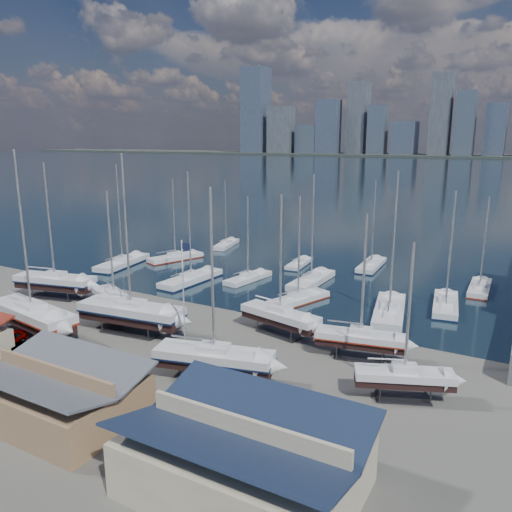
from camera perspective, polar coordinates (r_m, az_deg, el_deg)
The scene contains 31 objects.
ground at distance 51.58m, azimuth -7.68°, elevation -9.64°, with size 1400.00×1400.00×0.00m, color #605E59.
water at distance 349.55m, azimuth 24.72°, elevation 8.77°, with size 1400.00×600.00×0.40m, color #1A2C3C.
far_shore at distance 608.75m, azimuth 26.92°, elevation 10.08°, with size 1400.00×80.00×2.20m, color #2D332D.
skyline at distance 602.95m, azimuth 26.51°, elevation 13.73°, with size 639.14×43.80×107.69m.
shed_grey at distance 40.33m, azimuth -21.92°, elevation -13.99°, with size 12.60×8.40×4.17m.
shed_blue at distance 30.79m, azimuth -1.28°, elevation -21.48°, with size 13.65×9.45×4.71m.
sailboat_cradle_0 at distance 69.00m, azimuth -21.98°, elevation -2.71°, with size 11.08×5.28×17.17m.
sailboat_cradle_1 at distance 56.74m, azimuth -24.22°, elevation -6.17°, with size 12.27×5.04×19.01m.
sailboat_cradle_2 at distance 59.82m, azimuth -15.90°, elevation -4.75°, with size 8.95×5.99×14.41m.
sailboat_cradle_3 at distance 54.26m, azimuth -14.07°, elevation -6.26°, with size 11.96×4.69×18.61m.
sailboat_cradle_4 at distance 52.19m, azimuth 2.77°, elevation -6.88°, with size 9.24×4.36×14.66m.
sailboat_cradle_5 at distance 42.69m, azimuth -4.82°, elevation -11.55°, with size 10.53×5.23×16.37m.
sailboat_cradle_6 at distance 47.67m, azimuth 11.88°, elevation -9.24°, with size 8.62×3.95×13.64m.
sailboat_cradle_7 at distance 41.58m, azimuth 16.58°, elevation -13.08°, with size 7.79×4.85×12.61m.
sailboat_moored_0 at distance 82.99m, azimuth -15.02°, elevation -0.90°, with size 4.87×11.65×16.89m.
sailboat_moored_1 at distance 85.03m, azimuth -9.19°, elevation -0.28°, with size 5.87×9.91×14.32m.
sailboat_moored_2 at distance 94.54m, azimuth -3.44°, elevation 1.24°, with size 4.32×9.03×13.15m.
sailboat_moored_3 at distance 71.61m, azimuth -7.43°, elevation -2.79°, with size 3.79×11.15×16.40m.
sailboat_moored_4 at distance 71.79m, azimuth -0.92°, elevation -2.62°, with size 3.63×8.70×12.74m.
sailboat_moored_5 at distance 80.43m, azimuth 4.95°, elevation -0.94°, with size 2.90×8.06×11.80m.
sailboat_moored_6 at distance 62.64m, azimuth 4.82°, elevation -5.08°, with size 5.50×9.55×13.78m.
sailboat_moored_7 at distance 70.75m, azimuth 6.34°, elevation -2.94°, with size 3.13×10.68×16.06m.
sailboat_moored_8 at distance 80.92m, azimuth 13.03°, elevation -1.15°, with size 3.19×9.83×14.51m.
sailboat_moored_9 at distance 60.02m, azimuth 14.98°, elevation -6.31°, with size 5.41×11.94×17.41m.
sailboat_moored_10 at distance 64.57m, azimuth 20.83°, elevation -5.37°, with size 4.15×10.24×14.88m.
sailboat_moored_11 at distance 73.51m, azimuth 24.18°, elevation -3.45°, with size 2.70×8.99×13.36m.
car_a at distance 55.17m, azimuth -26.57°, elevation -8.62°, with size 1.71×4.25×1.45m, color gray.
car_b at distance 51.36m, azimuth -24.66°, elevation -9.97°, with size 1.62×4.65×1.53m, color gray.
car_c at distance 44.47m, azimuth -18.71°, elevation -13.15°, with size 2.35×5.10×1.42m, color gray.
car_d at distance 41.29m, azimuth -6.15°, elevation -14.71°, with size 1.84×4.52×1.31m, color gray.
flagpole at distance 47.69m, azimuth -8.25°, elevation -3.70°, with size 0.96×0.12×10.83m.
Camera 1 is at (28.90, -47.77, 19.96)m, focal length 35.00 mm.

